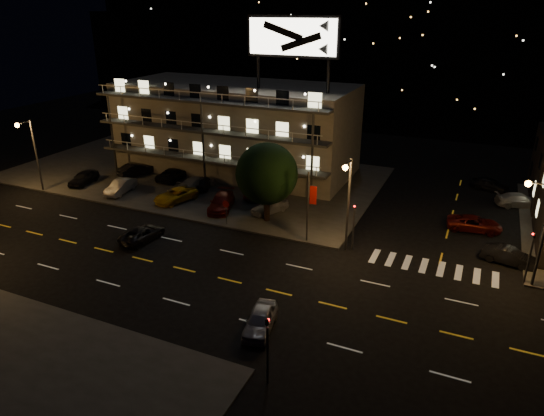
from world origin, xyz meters
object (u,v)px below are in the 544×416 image
at_px(tree, 266,175).
at_px(lot_car_7, 198,183).
at_px(lot_car_2, 176,195).
at_px(lot_car_4, 270,206).
at_px(road_car_west, 143,234).
at_px(side_car_0, 509,256).
at_px(road_car_east, 260,320).

relative_size(tree, lot_car_7, 1.52).
distance_m(lot_car_2, lot_car_4, 10.20).
bearing_deg(road_car_west, lot_car_2, -69.08).
bearing_deg(lot_car_7, lot_car_2, 98.95).
distance_m(side_car_0, road_car_east, 21.19).
xyz_separation_m(tree, side_car_0, (20.88, 0.36, -3.92)).
height_order(road_car_east, road_car_west, road_car_east).
bearing_deg(lot_car_7, tree, 166.22).
distance_m(lot_car_7, road_car_west, 12.85).
bearing_deg(lot_car_4, lot_car_2, -148.27).
relative_size(tree, road_car_west, 1.70).
relative_size(lot_car_2, road_car_west, 1.09).
bearing_deg(road_car_west, road_car_east, 159.12).
bearing_deg(lot_car_2, road_car_east, -24.53).
xyz_separation_m(lot_car_2, lot_car_7, (0.07, 4.10, 0.05)).
relative_size(tree, lot_car_4, 1.87).
height_order(tree, lot_car_2, tree).
bearing_deg(road_car_east, side_car_0, 36.20).
bearing_deg(road_car_east, lot_car_4, 101.01).
relative_size(lot_car_4, side_car_0, 0.98).
distance_m(lot_car_4, lot_car_7, 10.45).
distance_m(lot_car_4, side_car_0, 21.37).
bearing_deg(side_car_0, tree, 101.75).
bearing_deg(side_car_0, lot_car_4, 97.03).
distance_m(lot_car_2, side_car_0, 31.45).
bearing_deg(lot_car_7, road_car_west, 110.30).
bearing_deg(road_car_east, tree, 101.91).
height_order(side_car_0, road_car_east, road_car_east).
relative_size(lot_car_2, lot_car_4, 1.20).
bearing_deg(lot_car_4, tree, -51.14).
bearing_deg(lot_car_2, side_car_0, 17.83).
bearing_deg(lot_car_7, road_car_east, 140.56).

